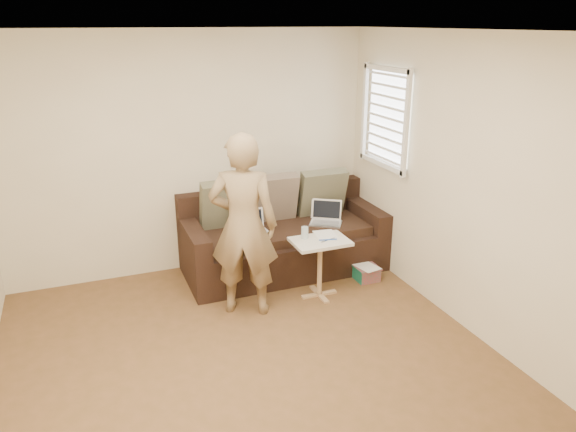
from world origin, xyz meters
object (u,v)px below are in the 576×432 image
(side_table, at_px, (320,268))
(drinking_glass, at_px, (305,233))
(sofa, at_px, (284,234))
(striped_box, at_px, (366,273))
(laptop_white, at_px, (253,234))
(person, at_px, (243,225))
(laptop_silver, at_px, (326,224))

(side_table, height_order, drinking_glass, drinking_glass)
(sofa, xyz_separation_m, striped_box, (0.74, -0.58, -0.35))
(sofa, height_order, laptop_white, sofa)
(person, xyz_separation_m, drinking_glass, (0.66, 0.11, -0.21))
(laptop_silver, distance_m, side_table, 0.74)
(person, relative_size, striped_box, 6.96)
(sofa, height_order, striped_box, sofa)
(side_table, bearing_deg, sofa, 98.60)
(side_table, bearing_deg, laptop_white, 127.73)
(person, xyz_separation_m, striped_box, (1.42, 0.15, -0.80))
(laptop_silver, height_order, striped_box, laptop_silver)
(sofa, relative_size, drinking_glass, 18.33)
(sofa, height_order, laptop_silver, sofa)
(drinking_glass, bearing_deg, sofa, 88.44)
(laptop_white, height_order, side_table, laptop_white)
(person, xyz_separation_m, side_table, (0.79, 0.01, -0.57))
(laptop_silver, xyz_separation_m, side_table, (-0.35, -0.62, -0.21))
(laptop_silver, bearing_deg, person, -117.91)
(laptop_white, xyz_separation_m, drinking_glass, (0.37, -0.53, 0.15))
(laptop_white, relative_size, striped_box, 1.30)
(laptop_silver, bearing_deg, striped_box, -26.49)
(sofa, xyz_separation_m, laptop_white, (-0.38, -0.08, 0.10))
(person, height_order, striped_box, person)
(sofa, bearing_deg, laptop_white, -167.63)
(laptop_silver, bearing_deg, drinking_glass, -99.31)
(person, bearing_deg, laptop_white, -90.13)
(striped_box, bearing_deg, person, -173.96)
(side_table, xyz_separation_m, drinking_glass, (-0.13, 0.10, 0.37))
(laptop_silver, height_order, drinking_glass, drinking_glass)
(side_table, bearing_deg, striped_box, 12.88)
(sofa, distance_m, person, 1.09)
(laptop_white, height_order, person, person)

